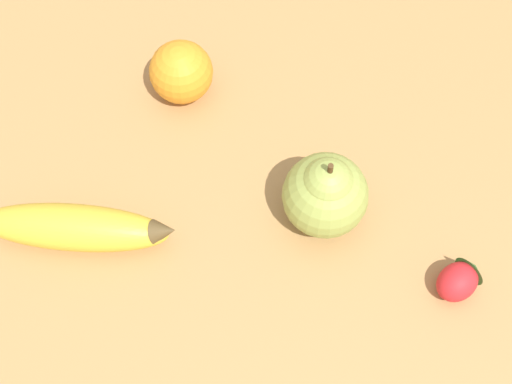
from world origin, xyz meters
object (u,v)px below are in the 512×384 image
(pear, at_px, (326,193))
(strawberry, at_px, (460,280))
(orange, at_px, (181,72))
(banana, at_px, (76,228))

(pear, xyz_separation_m, strawberry, (0.14, -0.01, -0.03))
(orange, height_order, strawberry, orange)
(banana, xyz_separation_m, strawberry, (0.34, 0.12, -0.01))
(banana, relative_size, strawberry, 3.46)
(pear, bearing_deg, strawberry, -3.83)
(orange, bearing_deg, strawberry, -12.34)
(pear, bearing_deg, banana, -146.59)
(orange, xyz_separation_m, pear, (0.19, -0.06, 0.01))
(banana, bearing_deg, pear, 10.44)
(banana, height_order, strawberry, banana)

